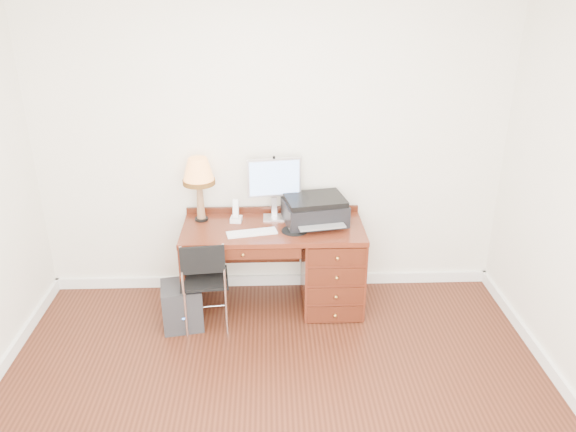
{
  "coord_description": "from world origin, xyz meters",
  "views": [
    {
      "loc": [
        -0.03,
        -2.82,
        2.68
      ],
      "look_at": [
        0.12,
        1.2,
        0.93
      ],
      "focal_mm": 35.0,
      "sensor_mm": 36.0,
      "label": 1
    }
  ],
  "objects_px": {
    "desk": "(311,262)",
    "leg_lamp": "(199,175)",
    "monitor": "(275,181)",
    "printer": "(315,210)",
    "phone": "(236,215)",
    "chair": "(203,276)",
    "equipment_box": "(182,305)"
  },
  "relations": [
    {
      "from": "desk",
      "to": "equipment_box",
      "type": "relative_size",
      "value": 4.06
    },
    {
      "from": "printer",
      "to": "leg_lamp",
      "type": "relative_size",
      "value": 1.03
    },
    {
      "from": "monitor",
      "to": "chair",
      "type": "xyz_separation_m",
      "value": [
        -0.58,
        -0.53,
        -0.6
      ]
    },
    {
      "from": "leg_lamp",
      "to": "chair",
      "type": "relative_size",
      "value": 0.69
    },
    {
      "from": "desk",
      "to": "leg_lamp",
      "type": "bearing_deg",
      "value": 170.7
    },
    {
      "from": "desk",
      "to": "leg_lamp",
      "type": "height_order",
      "value": "leg_lamp"
    },
    {
      "from": "printer",
      "to": "chair",
      "type": "bearing_deg",
      "value": -165.89
    },
    {
      "from": "printer",
      "to": "equipment_box",
      "type": "bearing_deg",
      "value": -171.96
    },
    {
      "from": "leg_lamp",
      "to": "phone",
      "type": "relative_size",
      "value": 2.77
    },
    {
      "from": "leg_lamp",
      "to": "phone",
      "type": "bearing_deg",
      "value": -8.28
    },
    {
      "from": "phone",
      "to": "equipment_box",
      "type": "distance_m",
      "value": 0.86
    },
    {
      "from": "monitor",
      "to": "phone",
      "type": "relative_size",
      "value": 2.65
    },
    {
      "from": "phone",
      "to": "chair",
      "type": "height_order",
      "value": "phone"
    },
    {
      "from": "monitor",
      "to": "printer",
      "type": "xyz_separation_m",
      "value": [
        0.33,
        -0.11,
        -0.22
      ]
    },
    {
      "from": "monitor",
      "to": "printer",
      "type": "distance_m",
      "value": 0.41
    },
    {
      "from": "printer",
      "to": "chair",
      "type": "xyz_separation_m",
      "value": [
        -0.91,
        -0.42,
        -0.38
      ]
    },
    {
      "from": "phone",
      "to": "chair",
      "type": "relative_size",
      "value": 0.25
    },
    {
      "from": "monitor",
      "to": "chair",
      "type": "distance_m",
      "value": 0.98
    },
    {
      "from": "desk",
      "to": "chair",
      "type": "bearing_deg",
      "value": -159.12
    },
    {
      "from": "chair",
      "to": "equipment_box",
      "type": "bearing_deg",
      "value": 159.79
    },
    {
      "from": "printer",
      "to": "phone",
      "type": "relative_size",
      "value": 2.84
    },
    {
      "from": "chair",
      "to": "monitor",
      "type": "bearing_deg",
      "value": 35.89
    },
    {
      "from": "leg_lamp",
      "to": "phone",
      "type": "height_order",
      "value": "leg_lamp"
    },
    {
      "from": "desk",
      "to": "chair",
      "type": "relative_size",
      "value": 1.88
    },
    {
      "from": "monitor",
      "to": "equipment_box",
      "type": "xyz_separation_m",
      "value": [
        -0.77,
        -0.48,
        -0.9
      ]
    },
    {
      "from": "monitor",
      "to": "printer",
      "type": "height_order",
      "value": "monitor"
    },
    {
      "from": "monitor",
      "to": "equipment_box",
      "type": "height_order",
      "value": "monitor"
    },
    {
      "from": "leg_lamp",
      "to": "printer",
      "type": "bearing_deg",
      "value": -4.3
    },
    {
      "from": "phone",
      "to": "monitor",
      "type": "bearing_deg",
      "value": 20.74
    },
    {
      "from": "monitor",
      "to": "leg_lamp",
      "type": "height_order",
      "value": "leg_lamp"
    },
    {
      "from": "leg_lamp",
      "to": "chair",
      "type": "height_order",
      "value": "leg_lamp"
    },
    {
      "from": "desk",
      "to": "monitor",
      "type": "height_order",
      "value": "monitor"
    }
  ]
}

